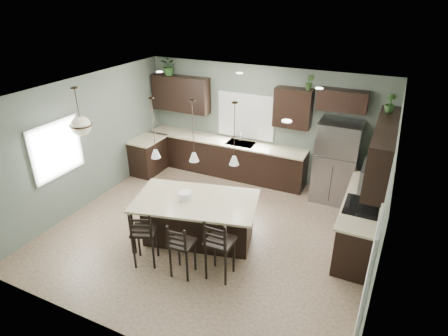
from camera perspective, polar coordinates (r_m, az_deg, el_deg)
ground at (r=7.62m, az=-1.99°, el=-9.55°), size 6.00×6.00×0.00m
pantry_door at (r=5.21m, az=20.78°, el=-16.84°), size 0.04×0.82×2.04m
window_back at (r=9.32m, az=3.37°, el=7.91°), size 1.35×0.02×1.00m
window_left at (r=8.05m, az=-24.25°, el=2.63°), size 0.02×1.10×1.00m
left_return_cabs at (r=9.94m, az=-11.49°, el=1.80°), size 0.60×0.90×0.90m
left_return_countertop at (r=9.75m, az=-11.63°, el=4.30°), size 0.66×0.96×0.04m
back_lower_cabs at (r=9.64m, az=0.08°, el=1.57°), size 4.20×0.60×0.90m
back_countertop at (r=9.44m, az=0.03°, el=4.13°), size 4.20×0.66×0.04m
sink_inset at (r=9.27m, az=2.56°, el=3.77°), size 0.70×0.45×0.01m
faucet at (r=9.19m, az=2.50°, el=4.55°), size 0.02×0.02×0.28m
back_upper_left at (r=9.84m, az=-6.58°, el=11.18°), size 1.55×0.34×0.90m
back_upper_right at (r=8.71m, az=10.47°, el=8.98°), size 0.85×0.34×0.90m
fridge_header at (r=8.43m, az=17.59°, el=9.79°), size 1.05×0.34×0.45m
right_lower_cabs at (r=7.51m, az=20.07°, el=-7.77°), size 0.60×2.35×0.90m
right_countertop at (r=7.28m, az=20.47°, el=-4.64°), size 0.66×2.35×0.04m
cooktop at (r=7.02m, az=20.24°, el=-5.51°), size 0.58×0.75×0.02m
wall_oven_front at (r=7.30m, az=17.43°, el=-8.41°), size 0.01×0.72×0.60m
right_upper_cabs at (r=6.84m, az=23.02°, el=2.60°), size 0.34×2.35×0.90m
microwave at (r=6.74m, az=21.85°, el=-1.26°), size 0.40×0.75×0.40m
refrigerator at (r=8.64m, az=16.69°, el=0.87°), size 0.90×0.74×1.85m
kitchen_island at (r=7.09m, az=-4.21°, el=-8.08°), size 2.46×1.75×0.92m
serving_dish at (r=6.86m, az=-5.97°, el=-4.17°), size 0.24×0.24×0.14m
bar_stool_left at (r=6.67m, az=-12.00°, el=-10.16°), size 0.54×0.54×1.11m
bar_stool_center at (r=6.36m, az=-6.37°, el=-12.11°), size 0.41×0.41×1.03m
bar_stool_right at (r=6.24m, az=-0.62°, el=-12.02°), size 0.44×0.44×1.16m
pendant_left at (r=6.50m, az=-10.71°, el=5.95°), size 0.17×0.17×1.10m
pendant_center at (r=6.28m, az=-4.74°, el=5.60°), size 0.17×0.17×1.10m
pendant_right at (r=6.12m, az=1.59°, el=5.16°), size 0.17×0.17×1.10m
chandelier at (r=7.52m, az=-21.29°, el=7.99°), size 0.42×0.42×0.94m
plant_back_left at (r=9.81m, az=-8.35°, el=15.15°), size 0.52×0.49×0.47m
plant_back_right at (r=8.45m, az=12.95°, el=12.64°), size 0.22×0.18×0.35m
plant_right_wall at (r=7.31m, az=24.02°, el=8.99°), size 0.24×0.24×0.33m
room_shell at (r=6.78m, az=-2.21°, el=2.24°), size 6.00×6.00×6.00m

